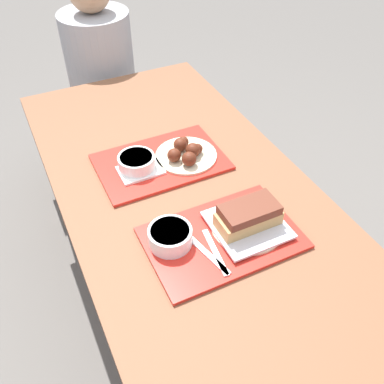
{
  "coord_description": "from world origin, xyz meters",
  "views": [
    {
      "loc": [
        -0.43,
        -0.88,
        1.65
      ],
      "look_at": [
        -0.01,
        -0.0,
        0.76
      ],
      "focal_mm": 40.0,
      "sensor_mm": 36.0,
      "label": 1
    }
  ],
  "objects": [
    {
      "name": "bowl_coleslaw_near",
      "position": [
        -0.14,
        -0.14,
        0.76
      ],
      "size": [
        0.12,
        0.12,
        0.05
      ],
      "color": "white",
      "rests_on": "tray_near"
    },
    {
      "name": "picnic_table",
      "position": [
        0.0,
        0.0,
        0.63
      ],
      "size": [
        0.78,
        1.77,
        0.72
      ],
      "color": "brown",
      "rests_on": "ground_plane"
    },
    {
      "name": "bowl_coleslaw_far",
      "position": [
        -0.11,
        0.21,
        0.76
      ],
      "size": [
        0.12,
        0.12,
        0.05
      ],
      "color": "white",
      "rests_on": "tray_far"
    },
    {
      "name": "tray_near",
      "position": [
        0.0,
        -0.18,
        0.73
      ],
      "size": [
        0.43,
        0.29,
        0.01
      ],
      "color": "red",
      "rests_on": "picnic_table"
    },
    {
      "name": "napkin_far",
      "position": [
        -0.11,
        0.19,
        0.74
      ],
      "size": [
        0.15,
        0.1,
        0.01
      ],
      "color": "white",
      "rests_on": "tray_far"
    },
    {
      "name": "picnic_bench_far",
      "position": [
        0.0,
        1.1,
        0.39
      ],
      "size": [
        0.75,
        0.28,
        0.47
      ],
      "color": "brown",
      "rests_on": "ground_plane"
    },
    {
      "name": "tray_far",
      "position": [
        -0.02,
        0.22,
        0.73
      ],
      "size": [
        0.43,
        0.29,
        0.01
      ],
      "color": "red",
      "rests_on": "picnic_table"
    },
    {
      "name": "brisket_sandwich_plate",
      "position": [
        0.08,
        -0.18,
        0.77
      ],
      "size": [
        0.21,
        0.21,
        0.09
      ],
      "color": "beige",
      "rests_on": "tray_near"
    },
    {
      "name": "wings_plate_far",
      "position": [
        0.06,
        0.19,
        0.76
      ],
      "size": [
        0.21,
        0.21,
        0.06
      ],
      "color": "beige",
      "rests_on": "tray_far"
    },
    {
      "name": "person_seated_across",
      "position": [
        0.02,
        1.1,
        0.74
      ],
      "size": [
        0.33,
        0.33,
        0.67
      ],
      "color": "#9E9EA3",
      "rests_on": "picnic_bench_far"
    },
    {
      "name": "condiment_packet",
      "position": [
        0.02,
        -0.12,
        0.74
      ],
      "size": [
        0.04,
        0.03,
        0.01
      ],
      "color": "#3F3F47",
      "rests_on": "tray_near"
    },
    {
      "name": "ground_plane",
      "position": [
        0.0,
        0.0,
        0.0
      ],
      "size": [
        12.0,
        12.0,
        0.0
      ],
      "primitive_type": "plane",
      "color": "#605B56"
    },
    {
      "name": "plastic_knife_near",
      "position": [
        -0.05,
        -0.23,
        0.74
      ],
      "size": [
        0.04,
        0.17,
        0.0
      ],
      "color": "white",
      "rests_on": "tray_near"
    },
    {
      "name": "plastic_fork_near",
      "position": [
        -0.07,
        -0.23,
        0.74
      ],
      "size": [
        0.05,
        0.17,
        0.0
      ],
      "color": "white",
      "rests_on": "tray_near"
    }
  ]
}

